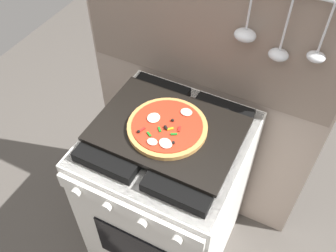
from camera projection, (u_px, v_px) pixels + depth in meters
ground_plane at (168, 238)px, 2.06m from camera, size 4.00×4.00×0.00m
kitchen_backsplash at (202, 98)px, 1.68m from camera, size 1.10×0.09×1.55m
stove at (168, 195)px, 1.73m from camera, size 0.60×0.64×0.90m
baking_tray at (168, 129)px, 1.39m from camera, size 0.54×0.38×0.02m
pizza_left at (168, 127)px, 1.37m from camera, size 0.30×0.30×0.03m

